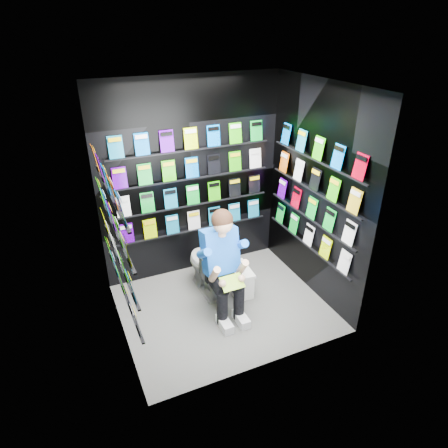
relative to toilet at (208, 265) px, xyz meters
name	(u,v)px	position (x,y,z in m)	size (l,w,h in m)	color
floor	(223,307)	(0.03, -0.42, -0.37)	(2.40, 2.40, 0.00)	#595957
ceiling	(223,86)	(0.03, -0.42, 2.23)	(2.40, 2.40, 0.00)	white
wall_back	(192,181)	(0.03, 0.58, 0.93)	(2.40, 0.04, 2.60)	black
wall_front	(270,257)	(0.03, -1.42, 0.93)	(2.40, 0.04, 2.60)	black
wall_left	(110,234)	(-1.17, -0.42, 0.93)	(0.04, 2.00, 2.60)	black
wall_right	(316,194)	(1.23, -0.42, 0.93)	(0.04, 2.00, 2.60)	black
comics_back	(192,181)	(0.03, 0.55, 0.94)	(2.10, 0.06, 1.37)	#D95B0C
comics_left	(113,233)	(-1.14, -0.42, 0.94)	(0.06, 1.70, 1.37)	#D95B0C
comics_right	(314,194)	(1.20, -0.42, 0.94)	(0.06, 1.70, 1.37)	#D95B0C
toilet	(208,265)	(0.00, 0.00, 0.00)	(0.42, 0.75, 0.73)	white
longbox	(239,281)	(0.35, -0.21, -0.21)	(0.23, 0.42, 0.32)	white
longbox_lid	(240,270)	(0.35, -0.21, -0.03)	(0.25, 0.44, 0.03)	white
reader	(219,251)	(0.00, -0.38, 0.42)	(0.55, 0.80, 1.47)	blue
held_comic	(232,282)	(0.00, -0.73, 0.21)	(0.26, 0.01, 0.18)	#1A9A24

